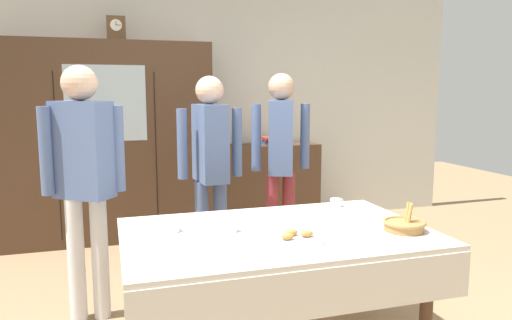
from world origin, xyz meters
TOP-DOWN VIEW (x-y plane):
  - back_wall at (0.00, 2.65)m, footprint 6.40×0.10m
  - dining_table at (0.00, -0.24)m, footprint 1.72×1.10m
  - wall_cabinet at (-0.90, 2.35)m, footprint 2.07×0.46m
  - mantel_clock at (-0.77, 2.35)m, footprint 0.18×0.11m
  - bookshelf_low at (0.84, 2.41)m, footprint 1.11×0.35m
  - book_stack at (0.84, 2.41)m, footprint 0.17×0.23m
  - tea_cup_center at (0.57, 0.19)m, footprint 0.13×0.13m
  - tea_cup_far_left at (-0.57, -0.08)m, footprint 0.13×0.13m
  - tea_cup_back_edge at (-0.26, -0.17)m, footprint 0.13×0.13m
  - bread_basket at (0.69, -0.42)m, footprint 0.24×0.24m
  - pastry_plate at (0.04, -0.40)m, footprint 0.28×0.28m
  - spoon_mid_left at (-0.20, 0.06)m, footprint 0.12×0.02m
  - spoon_far_right at (0.45, -0.36)m, footprint 0.12×0.02m
  - person_behind_table_right at (-1.05, 0.57)m, footprint 0.52×0.37m
  - person_near_right_end at (0.51, 1.13)m, footprint 0.52×0.41m
  - person_behind_table_left at (-0.13, 1.01)m, footprint 0.52×0.38m

SIDE VIEW (x-z plane):
  - bookshelf_low at x=0.84m, z-range 0.00..0.93m
  - dining_table at x=0.00m, z-range 0.28..1.01m
  - spoon_mid_left at x=-0.20m, z-range 0.74..0.74m
  - spoon_far_right at x=0.45m, z-range 0.74..0.74m
  - pastry_plate at x=0.04m, z-range 0.73..0.77m
  - tea_cup_center at x=0.57m, z-range 0.73..0.80m
  - tea_cup_far_left at x=-0.57m, z-range 0.73..0.80m
  - tea_cup_back_edge at x=-0.26m, z-range 0.73..0.80m
  - bread_basket at x=0.69m, z-range 0.69..0.85m
  - book_stack at x=0.84m, z-range 0.93..1.01m
  - person_behind_table_left at x=-0.13m, z-range 0.18..1.82m
  - wall_cabinet at x=-0.90m, z-range 0.00..2.01m
  - person_near_right_end at x=0.51m, z-range 0.18..1.85m
  - person_behind_table_right at x=-1.05m, z-range 0.19..1.87m
  - back_wall at x=0.00m, z-range 0.00..2.70m
  - mantel_clock at x=-0.77m, z-range 2.01..2.25m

